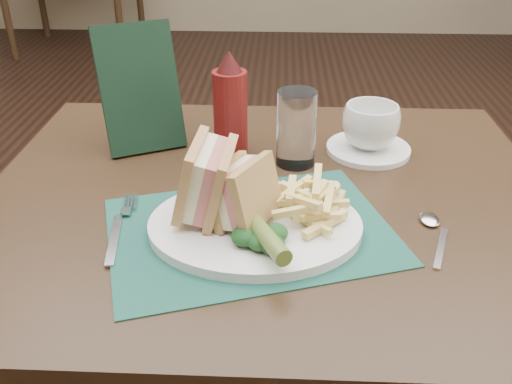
% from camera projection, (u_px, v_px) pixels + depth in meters
% --- Properties ---
extents(floor, '(7.00, 7.00, 0.00)m').
position_uv_depth(floor, '(269.00, 327.00, 1.71)').
color(floor, black).
rests_on(floor, ground).
extents(wall_back, '(6.00, 0.00, 6.00)m').
position_uv_depth(wall_back, '(280.00, 32.00, 4.74)').
color(wall_back, gray).
rests_on(wall_back, ground).
extents(table_main, '(0.90, 0.75, 0.75)m').
position_uv_depth(table_main, '(265.00, 363.00, 1.09)').
color(table_main, black).
rests_on(table_main, ground).
extents(placemat, '(0.46, 0.38, 0.00)m').
position_uv_depth(placemat, '(250.00, 231.00, 0.80)').
color(placemat, '#16483D').
rests_on(placemat, table_main).
extents(plate, '(0.31, 0.25, 0.01)m').
position_uv_depth(plate, '(255.00, 226.00, 0.80)').
color(plate, white).
rests_on(plate, placemat).
extents(sandwich_half_a, '(0.09, 0.12, 0.11)m').
position_uv_depth(sandwich_half_a, '(191.00, 178.00, 0.79)').
color(sandwich_half_a, tan).
rests_on(sandwich_half_a, plate).
extents(sandwich_half_b, '(0.11, 0.12, 0.10)m').
position_uv_depth(sandwich_half_b, '(231.00, 188.00, 0.78)').
color(sandwich_half_b, tan).
rests_on(sandwich_half_b, plate).
extents(kale_garnish, '(0.11, 0.08, 0.03)m').
position_uv_depth(kale_garnish, '(254.00, 236.00, 0.74)').
color(kale_garnish, '#123316').
rests_on(kale_garnish, plate).
extents(pickle_spear, '(0.07, 0.12, 0.03)m').
position_uv_depth(pickle_spear, '(264.00, 234.00, 0.73)').
color(pickle_spear, '#526827').
rests_on(pickle_spear, plate).
extents(fries_pile, '(0.18, 0.20, 0.05)m').
position_uv_depth(fries_pile, '(308.00, 200.00, 0.80)').
color(fries_pile, '#F1D678').
rests_on(fries_pile, plate).
extents(fork, '(0.06, 0.17, 0.01)m').
position_uv_depth(fork, '(119.00, 225.00, 0.80)').
color(fork, silver).
rests_on(fork, placemat).
extents(spoon, '(0.08, 0.15, 0.01)m').
position_uv_depth(spoon, '(437.00, 236.00, 0.79)').
color(spoon, silver).
rests_on(spoon, table_main).
extents(saucer, '(0.16, 0.16, 0.01)m').
position_uv_depth(saucer, '(368.00, 149.00, 1.03)').
color(saucer, white).
rests_on(saucer, table_main).
extents(coffee_cup, '(0.12, 0.12, 0.08)m').
position_uv_depth(coffee_cup, '(371.00, 126.00, 1.01)').
color(coffee_cup, white).
rests_on(coffee_cup, saucer).
extents(drinking_glass, '(0.08, 0.08, 0.13)m').
position_uv_depth(drinking_glass, '(296.00, 128.00, 0.96)').
color(drinking_glass, white).
rests_on(drinking_glass, table_main).
extents(ketchup_bottle, '(0.08, 0.08, 0.19)m').
position_uv_depth(ketchup_bottle, '(230.00, 104.00, 0.98)').
color(ketchup_bottle, '#5E1010').
rests_on(ketchup_bottle, table_main).
extents(check_presenter, '(0.16, 0.13, 0.22)m').
position_uv_depth(check_presenter, '(140.00, 89.00, 1.00)').
color(check_presenter, black).
rests_on(check_presenter, table_main).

